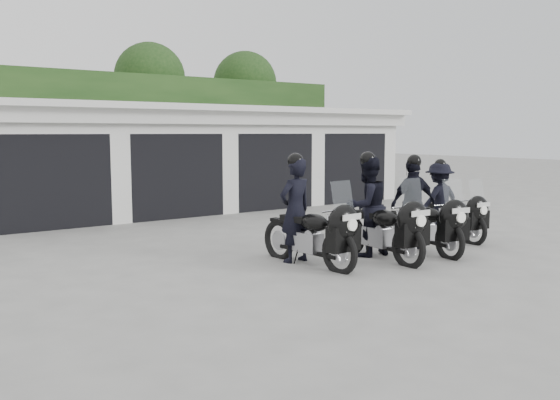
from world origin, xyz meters
TOP-DOWN VIEW (x-y plane):
  - ground at (0.00, 0.00)m, footprint 80.00×80.00m
  - garage_block at (-0.00, 8.06)m, footprint 16.40×6.80m
  - background_vegetation at (0.37, 12.92)m, footprint 20.00×3.90m
  - police_bike_a at (-0.66, -0.77)m, footprint 0.79×2.24m
  - police_bike_b at (0.67, -1.02)m, footprint 0.92×2.25m
  - police_bike_c at (1.81, -1.06)m, footprint 1.10×2.15m
  - police_bike_d at (3.25, -0.49)m, footprint 1.08×1.99m

SIDE VIEW (x-z plane):
  - ground at x=0.00m, z-range 0.00..0.00m
  - police_bike_d at x=3.25m, z-range -0.13..1.60m
  - police_bike_a at x=-0.66m, z-range -0.20..1.75m
  - police_bike_c at x=1.81m, z-range -0.14..1.73m
  - police_bike_b at x=0.67m, z-range -0.15..1.80m
  - garage_block at x=0.00m, z-range -0.06..2.90m
  - background_vegetation at x=0.37m, z-range -0.13..5.67m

